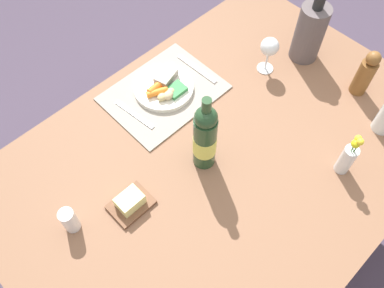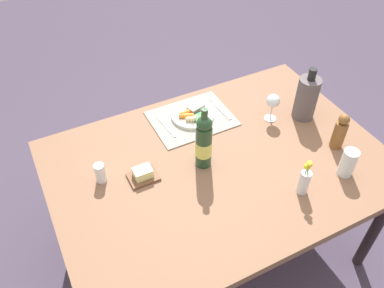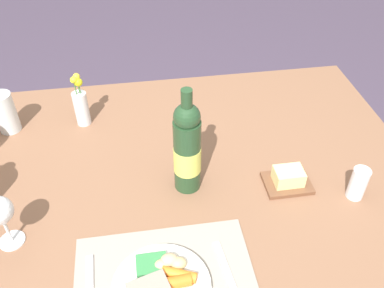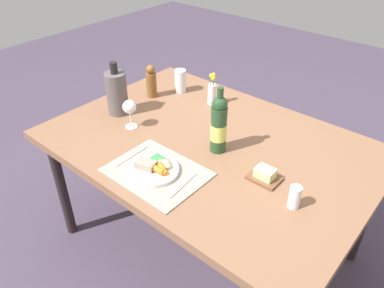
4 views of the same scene
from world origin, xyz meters
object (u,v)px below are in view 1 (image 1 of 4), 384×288
object	(u,v)px
cooler_bottle	(310,32)
knife	(134,114)
pepper_mill	(365,74)
wine_bottle	(205,138)
flower_vase	(348,157)
wine_glass	(269,48)
dining_table	(224,161)
dinner_plate	(164,87)
salt_shaker	(69,220)
fork	(197,69)
butter_dish	(130,202)

from	to	relation	value
cooler_bottle	knife	bearing A→B (deg)	-19.21
knife	pepper_mill	distance (m)	0.83
wine_bottle	flower_vase	size ratio (longest dim) A/B	1.71
pepper_mill	wine_glass	bearing A→B (deg)	-62.07
dining_table	wine_glass	world-z (taller)	wine_glass
dinner_plate	cooler_bottle	xyz separation A→B (m)	(-0.52, 0.24, 0.10)
knife	cooler_bottle	size ratio (longest dim) A/B	0.63
pepper_mill	dinner_plate	bearing A→B (deg)	-43.80
wine_bottle	flower_vase	world-z (taller)	wine_bottle
pepper_mill	salt_shaker	world-z (taller)	pepper_mill
fork	butter_dish	bearing A→B (deg)	23.62
wine_glass	wine_bottle	bearing A→B (deg)	15.13
fork	butter_dish	distance (m)	0.60
dining_table	knife	distance (m)	0.36
dinner_plate	knife	bearing A→B (deg)	4.10
cooler_bottle	pepper_mill	xyz separation A→B (m)	(-0.00, 0.25, -0.03)
cooler_bottle	wine_glass	world-z (taller)	cooler_bottle
knife	pepper_mill	world-z (taller)	pepper_mill
fork	salt_shaker	size ratio (longest dim) A/B	2.02
butter_dish	fork	bearing A→B (deg)	-154.50
pepper_mill	dining_table	bearing A→B (deg)	-15.87
butter_dish	cooler_bottle	bearing A→B (deg)	-178.41
fork	salt_shaker	xyz separation A→B (m)	(0.71, 0.19, 0.04)
dinner_plate	knife	distance (m)	0.15
dining_table	salt_shaker	bearing A→B (deg)	-15.03
cooler_bottle	flower_vase	bearing A→B (deg)	51.59
pepper_mill	flower_vase	distance (m)	0.36
knife	wine_glass	bearing A→B (deg)	154.52
dinner_plate	salt_shaker	distance (m)	0.59
dining_table	wine_glass	distance (m)	0.45
salt_shaker	cooler_bottle	bearing A→B (deg)	177.65
wine_bottle	salt_shaker	size ratio (longest dim) A/B	3.32
dinner_plate	wine_glass	distance (m)	0.41
flower_vase	wine_glass	distance (m)	0.49
knife	wine_bottle	world-z (taller)	wine_bottle
salt_shaker	dining_table	bearing A→B (deg)	164.97
dining_table	cooler_bottle	bearing A→B (deg)	-170.13
flower_vase	butter_dish	size ratio (longest dim) A/B	1.43
knife	flower_vase	size ratio (longest dim) A/B	0.97
wine_bottle	pepper_mill	xyz separation A→B (m)	(-0.62, 0.18, -0.05)
fork	butter_dish	size ratio (longest dim) A/B	1.50
cooler_bottle	salt_shaker	size ratio (longest dim) A/B	2.99
cooler_bottle	dining_table	bearing A→B (deg)	9.87
pepper_mill	knife	bearing A→B (deg)	-35.87
wine_bottle	flower_vase	distance (m)	0.45
fork	cooler_bottle	distance (m)	0.44
dinner_plate	fork	bearing A→B (deg)	175.96
dinner_plate	pepper_mill	world-z (taller)	pepper_mill
fork	pepper_mill	world-z (taller)	pepper_mill
pepper_mill	wine_bottle	bearing A→B (deg)	-16.53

